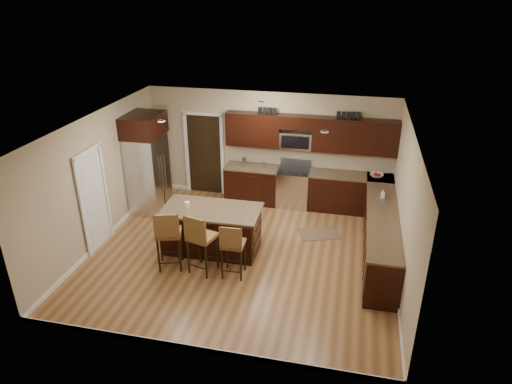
% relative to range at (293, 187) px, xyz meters
% --- Properties ---
extents(floor, '(6.00, 6.00, 0.00)m').
position_rel_range_xyz_m(floor, '(-0.68, -2.45, -0.47)').
color(floor, olive).
rests_on(floor, ground).
extents(ceiling, '(6.00, 6.00, 0.00)m').
position_rel_range_xyz_m(ceiling, '(-0.68, -2.45, 2.23)').
color(ceiling, silver).
rests_on(ceiling, wall_back).
extents(wall_back, '(6.00, 0.00, 6.00)m').
position_rel_range_xyz_m(wall_back, '(-0.68, 0.30, 0.88)').
color(wall_back, tan).
rests_on(wall_back, floor).
extents(wall_left, '(0.00, 5.50, 5.50)m').
position_rel_range_xyz_m(wall_left, '(-3.68, -2.45, 0.88)').
color(wall_left, tan).
rests_on(wall_left, floor).
extents(wall_right, '(0.00, 5.50, 5.50)m').
position_rel_range_xyz_m(wall_right, '(2.32, -2.45, 0.88)').
color(wall_right, tan).
rests_on(wall_right, floor).
extents(base_cabinets, '(4.02, 3.96, 0.92)m').
position_rel_range_xyz_m(base_cabinets, '(1.22, -1.01, -0.01)').
color(base_cabinets, black).
rests_on(base_cabinets, floor).
extents(upper_cabinets, '(4.00, 0.33, 0.80)m').
position_rel_range_xyz_m(upper_cabinets, '(0.36, 0.13, 1.37)').
color(upper_cabinets, black).
rests_on(upper_cabinets, wall_back).
extents(range, '(0.76, 0.64, 1.11)m').
position_rel_range_xyz_m(range, '(0.00, 0.00, 0.00)').
color(range, silver).
rests_on(range, floor).
extents(microwave, '(0.76, 0.31, 0.40)m').
position_rel_range_xyz_m(microwave, '(0.00, 0.15, 1.15)').
color(microwave, silver).
rests_on(microwave, upper_cabinets).
extents(doorway, '(0.85, 0.03, 2.06)m').
position_rel_range_xyz_m(doorway, '(-2.33, 0.28, 0.56)').
color(doorway, black).
rests_on(doorway, floor).
extents(pantry_door, '(0.03, 0.80, 2.04)m').
position_rel_range_xyz_m(pantry_door, '(-3.66, -2.75, 0.55)').
color(pantry_door, white).
rests_on(pantry_door, floor).
extents(letter_decor, '(2.20, 0.03, 0.15)m').
position_rel_range_xyz_m(letter_decor, '(0.22, 0.13, 1.82)').
color(letter_decor, black).
rests_on(letter_decor, upper_cabinets).
extents(island, '(1.97, 1.05, 0.92)m').
position_rel_range_xyz_m(island, '(-1.31, -2.39, -0.04)').
color(island, black).
rests_on(island, floor).
extents(stool_left, '(0.57, 0.57, 1.23)m').
position_rel_range_xyz_m(stool_left, '(-1.88, -3.24, 0.29)').
color(stool_left, brown).
rests_on(stool_left, floor).
extents(stool_mid, '(0.56, 0.56, 1.23)m').
position_rel_range_xyz_m(stool_mid, '(-1.27, -3.24, 0.29)').
color(stool_mid, brown).
rests_on(stool_mid, floor).
extents(stool_right, '(0.42, 0.42, 1.10)m').
position_rel_range_xyz_m(stool_right, '(-0.65, -3.23, 0.22)').
color(stool_right, brown).
rests_on(stool_right, floor).
extents(refrigerator, '(0.79, 0.99, 2.35)m').
position_rel_range_xyz_m(refrigerator, '(-3.30, -0.98, 0.73)').
color(refrigerator, silver).
rests_on(refrigerator, floor).
extents(floor_mat, '(1.00, 0.83, 0.01)m').
position_rel_range_xyz_m(floor_mat, '(0.78, -1.29, -0.47)').
color(floor_mat, brown).
rests_on(floor_mat, floor).
extents(fruit_bowl, '(0.32, 0.32, 0.08)m').
position_rel_range_xyz_m(fruit_bowl, '(1.92, -0.00, 0.49)').
color(fruit_bowl, silver).
rests_on(fruit_bowl, base_cabinets).
extents(soap_bottle, '(0.09, 0.09, 0.18)m').
position_rel_range_xyz_m(soap_bottle, '(2.02, -1.12, 0.54)').
color(soap_bottle, '#B2B2B2').
rests_on(soap_bottle, base_cabinets).
extents(canister_tall, '(0.12, 0.12, 0.22)m').
position_rel_range_xyz_m(canister_tall, '(-1.22, -0.00, 0.56)').
color(canister_tall, silver).
rests_on(canister_tall, base_cabinets).
extents(canister_short, '(0.11, 0.11, 0.15)m').
position_rel_range_xyz_m(canister_short, '(-0.75, -0.00, 0.52)').
color(canister_short, silver).
rests_on(canister_short, base_cabinets).
extents(island_jar, '(0.10, 0.10, 0.10)m').
position_rel_range_xyz_m(island_jar, '(-1.81, -2.39, 0.50)').
color(island_jar, white).
rests_on(island_jar, island).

